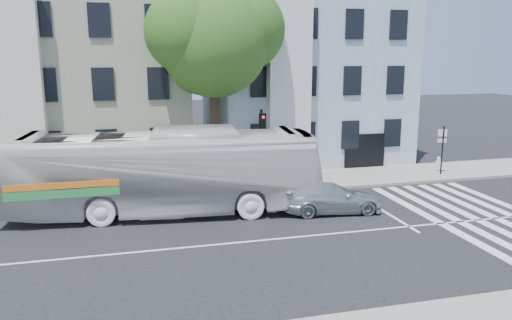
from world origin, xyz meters
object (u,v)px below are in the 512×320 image
object	(u,v)px
bus	(166,172)
sedan	(332,198)
traffic_signal	(262,139)
fire_hydrant	(439,162)

from	to	relation	value
bus	sedan	size ratio (longest dim) A/B	3.01
traffic_signal	fire_hydrant	xyz separation A→B (m)	(11.72, 2.14, -2.24)
bus	fire_hydrant	distance (m)	17.30
fire_hydrant	bus	bearing A→B (deg)	-165.24
sedan	fire_hydrant	distance (m)	11.33
sedan	traffic_signal	xyz separation A→B (m)	(-2.17, 3.95, 2.09)
sedan	fire_hydrant	xyz separation A→B (m)	(9.56, 6.09, -0.15)
traffic_signal	bus	bearing A→B (deg)	-174.97
bus	traffic_signal	xyz separation A→B (m)	(4.95, 2.26, 0.86)
bus	fire_hydrant	xyz separation A→B (m)	(16.68, 4.39, -1.38)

